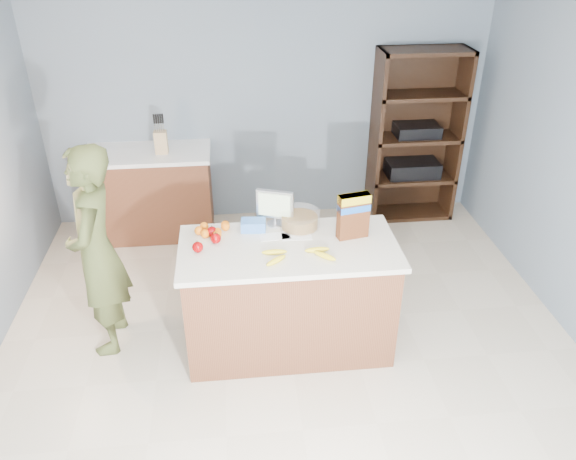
{
  "coord_description": "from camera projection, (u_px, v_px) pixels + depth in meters",
  "views": [
    {
      "loc": [
        -0.37,
        -3.06,
        2.98
      ],
      "look_at": [
        0.0,
        0.35,
        1.0
      ],
      "focal_mm": 35.0,
      "sensor_mm": 36.0,
      "label": 1
    }
  ],
  "objects": [
    {
      "name": "cereal_box",
      "position": [
        353.0,
        213.0,
        3.98
      ],
      "size": [
        0.24,
        0.13,
        0.34
      ],
      "color": "#592B14",
      "rests_on": "counter_peninsula"
    },
    {
      "name": "shelving_unit",
      "position": [
        414.0,
        139.0,
        5.9
      ],
      "size": [
        0.9,
        0.4,
        1.8
      ],
      "color": "black",
      "rests_on": "ground"
    },
    {
      "name": "salad_bowl",
      "position": [
        300.0,
        220.0,
        4.18
      ],
      "size": [
        0.3,
        0.3,
        0.13
      ],
      "color": "#267219",
      "rests_on": "counter_peninsula"
    },
    {
      "name": "knife_block",
      "position": [
        161.0,
        141.0,
        5.41
      ],
      "size": [
        0.12,
        0.1,
        0.31
      ],
      "color": "tan",
      "rests_on": "back_cabinet"
    },
    {
      "name": "back_cabinet",
      "position": [
        152.0,
        193.0,
        5.72
      ],
      "size": [
        1.24,
        0.62,
        0.9
      ],
      "color": "brown",
      "rests_on": "ground"
    },
    {
      "name": "blue_carton",
      "position": [
        253.0,
        225.0,
        4.15
      ],
      "size": [
        0.19,
        0.14,
        0.08
      ],
      "primitive_type": "cube",
      "rotation": [
        0.0,
        0.0,
        -0.09
      ],
      "color": "blue",
      "rests_on": "counter_peninsula"
    },
    {
      "name": "tv",
      "position": [
        275.0,
        206.0,
        4.16
      ],
      "size": [
        0.28,
        0.13,
        0.28
      ],
      "color": "silver",
      "rests_on": "counter_peninsula"
    },
    {
      "name": "envelopes",
      "position": [
        286.0,
        236.0,
        4.08
      ],
      "size": [
        0.38,
        0.14,
        0.0
      ],
      "color": "white",
      "rests_on": "counter_peninsula"
    },
    {
      "name": "counter_peninsula",
      "position": [
        289.0,
        301.0,
        4.21
      ],
      "size": [
        1.56,
        0.76,
        0.9
      ],
      "color": "brown",
      "rests_on": "ground"
    },
    {
      "name": "floor",
      "position": [
        293.0,
        370.0,
        4.16
      ],
      "size": [
        4.5,
        5.0,
        0.02
      ],
      "primitive_type": "cube",
      "color": "beige",
      "rests_on": "ground"
    },
    {
      "name": "bananas",
      "position": [
        298.0,
        254.0,
        3.84
      ],
      "size": [
        0.51,
        0.2,
        0.04
      ],
      "color": "yellow",
      "rests_on": "counter_peninsula"
    },
    {
      "name": "oranges",
      "position": [
        213.0,
        230.0,
        4.1
      ],
      "size": [
        0.26,
        0.21,
        0.07
      ],
      "color": "#E75E0E",
      "rests_on": "counter_peninsula"
    },
    {
      "name": "walls",
      "position": [
        294.0,
        164.0,
        3.34
      ],
      "size": [
        4.52,
        5.02,
        2.51
      ],
      "color": "slate",
      "rests_on": "ground"
    },
    {
      "name": "person",
      "position": [
        97.0,
        253.0,
        4.04
      ],
      "size": [
        0.4,
        0.6,
        1.64
      ],
      "primitive_type": "imported",
      "rotation": [
        0.0,
        0.0,
        -1.56
      ],
      "color": "#474E26",
      "rests_on": "ground"
    },
    {
      "name": "apples",
      "position": [
        209.0,
        239.0,
        3.98
      ],
      "size": [
        0.2,
        0.28,
        0.08
      ],
      "color": "#8F0204",
      "rests_on": "counter_peninsula"
    }
  ]
}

